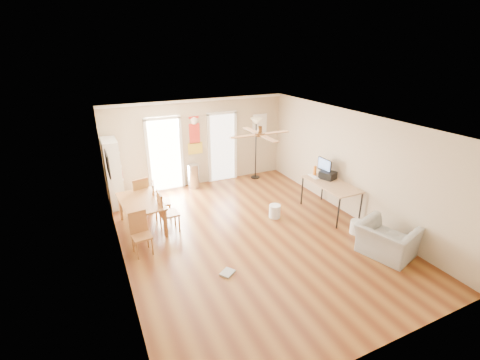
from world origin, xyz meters
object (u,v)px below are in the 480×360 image
dining_chair_right_a (162,200)px  dining_chair_near (141,234)px  wastebasket_b (356,227)px  dining_chair_right_b (169,211)px  torchiere_lamp (256,149)px  wastebasket_a (275,211)px  armchair (386,240)px  computer_desk (330,198)px  bookshelf (113,173)px  printer (328,175)px  dining_table (142,214)px  dining_chair_far (139,195)px  trash_can (193,176)px

dining_chair_right_a → dining_chair_near: 1.55m
dining_chair_near → wastebasket_b: bearing=-22.1°
dining_chair_right_b → torchiere_lamp: bearing=-59.2°
dining_chair_near → wastebasket_a: (3.28, 0.19, -0.29)m
wastebasket_a → dining_chair_right_b: bearing=169.2°
armchair → dining_chair_right_b: bearing=36.1°
dining_chair_right_a → dining_chair_right_b: dining_chair_right_b is taller
wastebasket_a → armchair: armchair is taller
dining_chair_right_a → torchiere_lamp: bearing=-57.1°
dining_chair_near → wastebasket_b: size_ratio=2.83×
dining_chair_right_b → computer_desk: bearing=-104.0°
dining_chair_right_a → wastebasket_a: 2.81m
bookshelf → torchiere_lamp: size_ratio=0.93×
torchiere_lamp → computer_desk: size_ratio=1.28×
dining_chair_near → torchiere_lamp: torchiere_lamp is taller
dining_chair_near → printer: 4.82m
bookshelf → wastebasket_a: size_ratio=5.51×
dining_table → wastebasket_b: bearing=-28.1°
dining_chair_right_a → wastebasket_b: size_ratio=3.02×
torchiere_lamp → wastebasket_a: size_ratio=5.90×
dining_chair_right_b → wastebasket_b: (3.83, -1.96, -0.33)m
dining_chair_near → computer_desk: (4.66, -0.20, -0.04)m
torchiere_lamp → wastebasket_b: torchiere_lamp is taller
dining_chair_right_b → torchiere_lamp: size_ratio=0.51×
torchiere_lamp → dining_chair_far: bearing=-166.9°
trash_can → wastebasket_b: trash_can is taller
trash_can → wastebasket_a: size_ratio=2.24×
dining_chair_right_a → computer_desk: (3.92, -1.56, -0.07)m
dining_chair_near → dining_chair_far: bearing=74.9°
computer_desk → armchair: computer_desk is taller
printer → wastebasket_b: size_ratio=1.17×
dining_chair_near → dining_chair_right_a: bearing=54.8°
trash_can → torchiere_lamp: (2.07, -0.08, 0.61)m
bookshelf → printer: 5.59m
dining_chair_far → trash_can: dining_chair_far is taller
dining_table → dining_chair_right_a: dining_chair_right_a is taller
dining_chair_near → dining_table: bearing=73.1°
torchiere_lamp → printer: 2.77m
bookshelf → dining_chair_right_a: 1.63m
bookshelf → dining_chair_far: (0.49, -0.71, -0.42)m
dining_chair_far → wastebasket_b: size_ratio=3.05×
dining_chair_far → dining_chair_right_a: bearing=116.0°
dining_chair_near → wastebasket_a: dining_chair_near is taller
bookshelf → computer_desk: size_ratio=1.20×
computer_desk → wastebasket_b: 1.11m
dining_chair_near → dining_chair_right_b: bearing=35.9°
dining_chair_near → dining_chair_far: 1.93m
computer_desk → printer: 0.61m
dining_chair_right_b → torchiere_lamp: 4.00m
wastebasket_a → wastebasket_b: 1.96m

